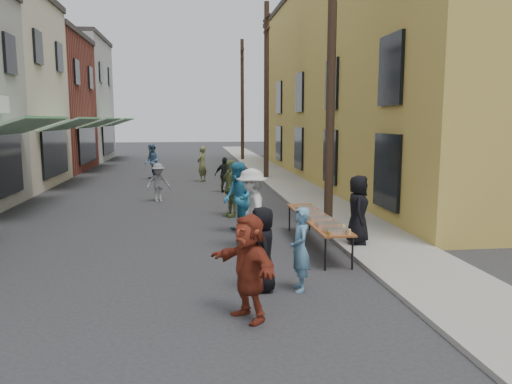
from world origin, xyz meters
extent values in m
plane|color=#28282B|center=(0.00, 0.00, 0.00)|extent=(120.00, 120.00, 0.00)
cube|color=gray|center=(5.00, 15.00, 0.05)|extent=(2.20, 60.00, 0.10)
cube|color=maroon|center=(-10.00, 21.00, 4.00)|extent=(8.00, 8.00, 8.00)
cube|color=gray|center=(-10.00, 29.00, 4.50)|extent=(8.00, 8.00, 9.00)
cube|color=gold|center=(11.10, 14.00, 5.00)|extent=(10.00, 28.00, 10.00)
cylinder|color=#2D2116|center=(4.30, 3.00, 4.50)|extent=(0.26, 0.26, 9.00)
cylinder|color=#2D2116|center=(4.30, 15.00, 4.50)|extent=(0.26, 0.26, 9.00)
cylinder|color=#2D2116|center=(4.30, 27.00, 4.50)|extent=(0.26, 0.26, 9.00)
cube|color=brown|center=(3.35, 0.68, 0.73)|extent=(0.70, 4.00, 0.04)
cylinder|color=black|center=(3.06, -1.20, 0.35)|extent=(0.04, 0.04, 0.71)
cylinder|color=black|center=(3.64, -1.20, 0.35)|extent=(0.04, 0.04, 0.71)
cylinder|color=black|center=(3.06, 2.56, 0.35)|extent=(0.04, 0.04, 0.71)
cylinder|color=black|center=(3.64, 2.56, 0.35)|extent=(0.04, 0.04, 0.71)
cube|color=maroon|center=(3.35, -0.97, 0.79)|extent=(0.50, 0.33, 0.08)
cube|color=#B2B2B7|center=(3.35, -0.32, 0.79)|extent=(0.50, 0.33, 0.08)
cube|color=tan|center=(3.35, 0.38, 0.79)|extent=(0.50, 0.33, 0.08)
cube|color=#B2B2B7|center=(3.35, 1.08, 0.79)|extent=(0.50, 0.33, 0.08)
cube|color=tan|center=(3.35, 1.78, 0.79)|extent=(0.50, 0.33, 0.08)
cylinder|color=#A57F26|center=(3.13, -1.27, 0.79)|extent=(0.07, 0.07, 0.08)
cylinder|color=#A57F26|center=(3.13, -1.17, 0.79)|extent=(0.07, 0.07, 0.08)
cylinder|color=#A57F26|center=(3.13, -1.07, 0.79)|extent=(0.07, 0.07, 0.08)
cylinder|color=tan|center=(3.55, -1.22, 0.81)|extent=(0.08, 0.08, 0.12)
imported|color=black|center=(1.60, -2.20, 0.78)|extent=(0.54, 0.79, 1.55)
imported|color=#5585A6|center=(2.28, -2.30, 0.77)|extent=(0.38, 0.57, 1.54)
imported|color=teal|center=(1.60, 2.43, 0.99)|extent=(0.90, 1.08, 1.98)
imported|color=silver|center=(1.76, 0.67, 0.98)|extent=(0.73, 1.27, 1.97)
imported|color=#5E6D3F|center=(1.60, 4.90, 0.92)|extent=(0.92, 1.16, 1.84)
imported|color=maroon|center=(1.20, -3.49, 0.84)|extent=(1.19, 1.60, 1.68)
imported|color=black|center=(4.35, 0.56, 0.94)|extent=(0.76, 0.95, 1.68)
imported|color=slate|center=(-0.89, 8.18, 0.73)|extent=(1.07, 0.83, 1.46)
imported|color=black|center=(1.80, 10.29, 0.76)|extent=(0.95, 0.58, 1.52)
imported|color=#60663B|center=(0.91, 14.21, 0.89)|extent=(0.70, 0.78, 1.78)
imported|color=#4B6A92|center=(-1.64, 15.38, 0.93)|extent=(0.99, 1.10, 1.87)
camera|label=1|loc=(0.33, -10.92, 3.10)|focal=35.00mm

